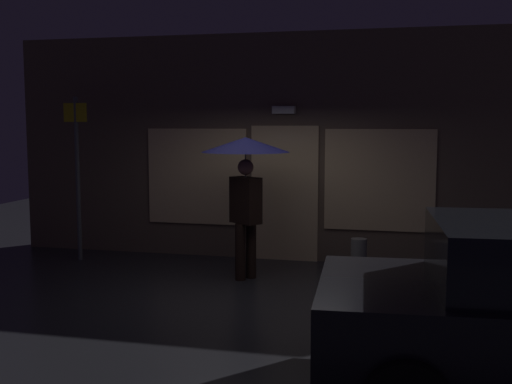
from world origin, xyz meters
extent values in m
plane|color=#26262B|center=(0.00, 0.00, 0.00)|extent=(18.00, 18.00, 0.00)
cube|color=brown|center=(0.00, 2.35, 1.85)|extent=(9.41, 0.30, 3.69)
cube|color=#F9D199|center=(0.00, 2.18, 1.10)|extent=(1.10, 0.04, 2.20)
cube|color=#F9D199|center=(-1.50, 2.18, 1.35)|extent=(1.72, 0.04, 1.60)
cube|color=#F9D199|center=(1.51, 2.18, 1.35)|extent=(1.72, 0.04, 1.60)
cube|color=white|center=(0.00, 2.10, 2.45)|extent=(0.36, 0.16, 0.12)
cylinder|color=black|center=(-0.36, 0.72, 0.41)|extent=(0.15, 0.15, 0.82)
cylinder|color=black|center=(-0.24, 0.88, 0.41)|extent=(0.15, 0.15, 0.82)
cube|color=black|center=(-0.30, 0.80, 1.15)|extent=(0.51, 0.47, 0.66)
cube|color=silver|center=(-0.23, 0.70, 1.15)|extent=(0.12, 0.10, 0.53)
cube|color=red|center=(-0.23, 0.70, 1.13)|extent=(0.05, 0.05, 0.42)
sphere|color=tan|center=(-0.30, 0.80, 1.62)|extent=(0.23, 0.23, 0.23)
cylinder|color=slate|center=(-0.30, 0.80, 1.61)|extent=(0.02, 0.02, 0.86)
cone|color=#14144C|center=(-0.30, 0.80, 1.94)|extent=(1.26, 1.26, 0.21)
cylinder|color=black|center=(1.83, -1.72, 0.32)|extent=(0.65, 0.26, 0.64)
cylinder|color=#595B60|center=(-3.27, 1.40, 1.33)|extent=(0.07, 0.07, 2.66)
cube|color=gold|center=(-3.27, 1.38, 2.41)|extent=(0.40, 0.02, 0.30)
cylinder|color=slate|center=(1.28, 1.26, 0.29)|extent=(0.23, 0.23, 0.57)
camera|label=1|loc=(1.88, -7.79, 2.25)|focal=43.97mm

